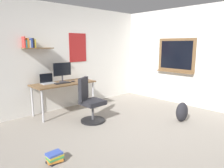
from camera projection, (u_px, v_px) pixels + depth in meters
ground_plane at (140, 134)px, 3.87m from camera, size 5.20×5.20×0.00m
wall_back at (67, 57)px, 5.38m from camera, size 5.00×0.30×2.60m
wall_right at (202, 58)px, 5.30m from camera, size 0.22×5.00×2.60m
desk at (64, 86)px, 4.96m from camera, size 1.47×0.64×0.74m
office_chair at (90, 103)px, 4.44m from camera, size 0.56×0.57×0.95m
laptop at (48, 81)px, 4.83m from camera, size 0.31×0.21×0.23m
monitor_primary at (62, 71)px, 5.00m from camera, size 0.46×0.17×0.46m
keyboard at (63, 83)px, 4.84m from camera, size 0.37×0.13×0.02m
computer_mouse at (73, 81)px, 5.03m from camera, size 0.10×0.06×0.03m
coffee_mug at (86, 78)px, 5.35m from camera, size 0.08×0.08×0.09m
backpack at (182, 112)px, 4.47m from camera, size 0.32×0.22×0.42m
book_stack_on_floor at (55, 158)px, 2.92m from camera, size 0.25×0.21×0.15m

